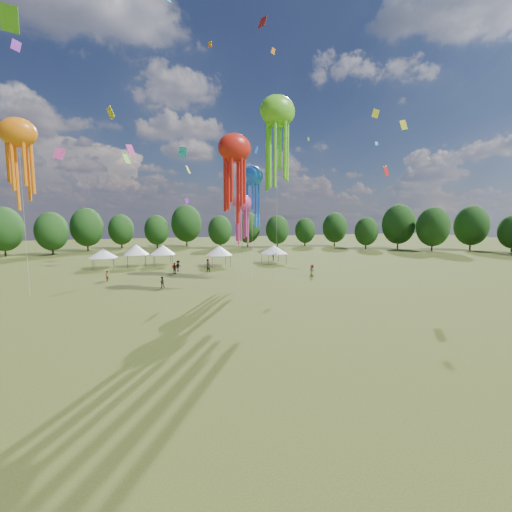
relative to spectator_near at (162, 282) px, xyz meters
name	(u,v)px	position (x,y,z in m)	size (l,w,h in m)	color
ground	(409,405)	(8.87, -33.81, -0.76)	(300.00, 300.00, 0.00)	#384416
spectator_near	(162,282)	(0.00, 0.00, 0.00)	(0.74, 0.58, 1.52)	gray
spectators_far	(215,266)	(10.14, 11.82, 0.13)	(33.31, 22.24, 1.90)	gray
festival_tents	(186,250)	(6.28, 20.02, 2.24)	(37.36, 9.75, 4.27)	#47474C
show_kites	(226,154)	(8.87, -0.27, 17.12)	(36.66, 12.22, 26.76)	red
small_kites	(206,76)	(7.91, 6.79, 29.60)	(74.66, 56.72, 46.60)	red
treeline	(173,231)	(5.00, 28.70, 5.78)	(201.57, 95.24, 13.43)	#38281C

